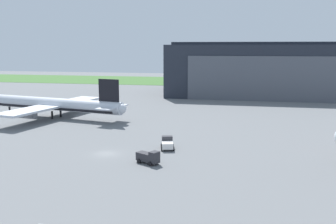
# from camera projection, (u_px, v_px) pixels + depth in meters

# --- Properties ---
(ground_plane) EXTENTS (440.00, 440.00, 0.00)m
(ground_plane) POSITION_uv_depth(u_px,v_px,m) (107.00, 154.00, 71.89)
(ground_plane) COLOR slate
(grass_field_strip) EXTENTS (440.00, 56.00, 0.08)m
(grass_field_strip) POSITION_uv_depth(u_px,v_px,m) (202.00, 81.00, 222.20)
(grass_field_strip) COLOR #406B31
(grass_field_strip) RESTS_ON ground_plane
(maintenance_hangar) EXTENTS (79.27, 40.38, 21.85)m
(maintenance_hangar) POSITION_uv_depth(u_px,v_px,m) (267.00, 70.00, 158.47)
(maintenance_hangar) COLOR #232833
(maintenance_hangar) RESTS_ON ground_plane
(airliner_far_left) EXTENTS (48.00, 38.08, 11.52)m
(airliner_far_left) POSITION_uv_depth(u_px,v_px,m) (52.00, 104.00, 108.36)
(airliner_far_left) COLOR silver
(airliner_far_left) RESTS_ON ground_plane
(pushback_tractor) EXTENTS (4.54, 3.46, 2.37)m
(pushback_tractor) POSITION_uv_depth(u_px,v_px,m) (148.00, 157.00, 65.62)
(pushback_tractor) COLOR #28282D
(pushback_tractor) RESTS_ON ground_plane
(fuel_bowser) EXTENTS (3.23, 4.22, 2.37)m
(fuel_bowser) POSITION_uv_depth(u_px,v_px,m) (167.00, 143.00, 75.05)
(fuel_bowser) COLOR #2D2D33
(fuel_bowser) RESTS_ON ground_plane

